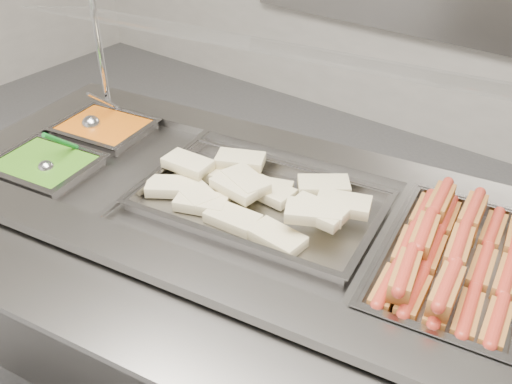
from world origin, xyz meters
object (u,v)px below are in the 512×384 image
Objects in this scene: pan_wraps at (259,207)px; serving_spoon at (49,164)px; sneeze_guard at (276,52)px; steam_counter at (243,303)px; pan_hotdogs at (453,271)px; ladle at (92,123)px.

pan_wraps is 4.26× the size of serving_spoon.
sneeze_guard is 2.28× the size of pan_wraps.
pan_hotdogs is (0.54, 0.09, 0.36)m from steam_counter.
sneeze_guard is 2.80× the size of pan_hotdogs.
sneeze_guard is 8.93× the size of ladle.
sneeze_guard is 9.69× the size of serving_spoon.
steam_counter is 1.19× the size of sneeze_guard.
ladle is at bearing 179.42° from pan_wraps.
steam_counter is 3.33× the size of pan_hotdogs.
steam_counter is at bearing -80.64° from sneeze_guard.
pan_hotdogs is 3.46× the size of serving_spoon.
sneeze_guard reaches higher than pan_wraps.
pan_wraps is 0.67m from ladle.
ladle is (-1.16, -0.07, 0.04)m from pan_hotdogs.
steam_counter is 0.66m from pan_hotdogs.
ladle is (-0.58, -0.17, -0.31)m from sneeze_guard.
pan_wraps is 0.61m from serving_spoon.
pan_hotdogs is at bearing -9.92° from sneeze_guard.
pan_wraps is (-0.49, -0.08, 0.01)m from pan_hotdogs.
ladle is 0.25m from serving_spoon.
pan_hotdogs is 1.16m from ladle.
sneeze_guard is at bearing 114.71° from pan_wraps.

